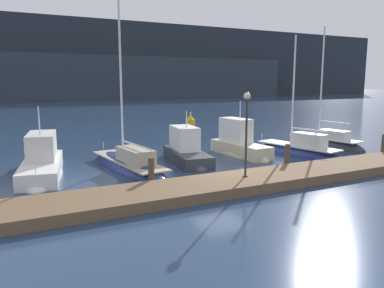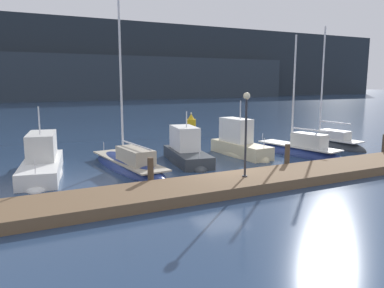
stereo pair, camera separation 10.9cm
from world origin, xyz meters
TOP-DOWN VIEW (x-y plane):
  - ground_plane at (0.00, 0.00)m, footprint 400.00×400.00m
  - dock at (0.00, -2.11)m, footprint 30.21×2.80m
  - mooring_pile_1 at (-3.94, -0.46)m, footprint 0.28×0.28m
  - mooring_pile_2 at (3.94, -0.46)m, footprint 0.28×0.28m
  - mooring_pile_3 at (11.82, -0.46)m, footprint 0.28×0.28m
  - motorboat_berth_2 at (-8.15, 4.45)m, footprint 3.09×7.12m
  - sailboat_berth_3 at (-3.69, 3.82)m, footprint 2.95×8.56m
  - motorboat_berth_4 at (-0.04, 3.93)m, footprint 2.66×5.71m
  - motorboat_berth_5 at (4.02, 4.32)m, footprint 2.02×5.49m
  - sailboat_berth_6 at (7.73, 2.77)m, footprint 3.05×7.08m
  - sailboat_berth_7 at (11.81, 4.43)m, footprint 2.68×6.80m
  - channel_buoy at (5.46, 14.56)m, footprint 1.32×1.32m
  - dock_lamppost at (0.11, -2.04)m, footprint 0.32×0.32m
  - hillside_backdrop at (-0.31, 95.15)m, footprint 240.00×23.00m

SIDE VIEW (x-z plane):
  - ground_plane at x=0.00m, z-range 0.00..0.00m
  - sailboat_berth_7 at x=11.81m, z-range -4.65..4.90m
  - sailboat_berth_3 at x=-3.69m, z-range -5.83..6.10m
  - sailboat_berth_6 at x=7.73m, z-range -4.06..4.39m
  - dock at x=0.00m, z-range 0.00..0.45m
  - motorboat_berth_4 at x=-0.04m, z-range -1.55..2.22m
  - motorboat_berth_2 at x=-8.15m, z-range -1.62..2.44m
  - motorboat_berth_5 at x=4.02m, z-range -1.71..2.56m
  - mooring_pile_1 at x=-3.94m, z-range 0.00..1.43m
  - mooring_pile_2 at x=3.94m, z-range 0.00..1.46m
  - mooring_pile_3 at x=11.82m, z-range 0.00..1.51m
  - channel_buoy at x=5.46m, z-range -0.25..1.79m
  - dock_lamppost at x=0.11m, z-range 1.12..5.00m
  - hillside_backdrop at x=-0.31m, z-range -0.84..20.89m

